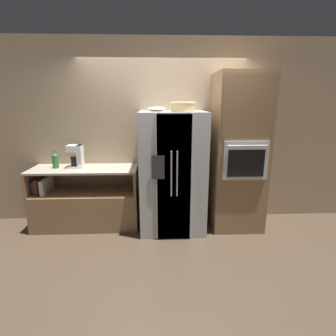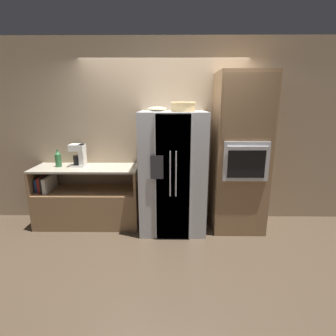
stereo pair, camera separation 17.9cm
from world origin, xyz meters
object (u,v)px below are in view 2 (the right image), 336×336
Objects in this scene: refrigerator at (173,172)px; wicker_basket at (183,106)px; fruit_bowl at (157,109)px; coffee_maker at (79,154)px; wall_oven at (240,154)px; bottle_tall at (58,159)px.

refrigerator is 5.18× the size of wicker_basket.
fruit_bowl is (-0.36, 0.11, -0.04)m from wicker_basket.
refrigerator is 0.93m from fruit_bowl.
coffee_maker is at bearing 173.23° from refrigerator.
fruit_bowl is at bearing 162.62° from wicker_basket.
fruit_bowl is at bearing 179.07° from wall_oven.
wicker_basket is at bearing -7.76° from coffee_maker.
fruit_bowl reaches higher than bottle_tall.
refrigerator is 5.20× the size of coffee_maker.
coffee_maker is (0.31, 0.03, 0.06)m from bottle_tall.
refrigerator is 0.95m from wicker_basket.
wicker_basket is 2.02m from bottle_tall.
wall_oven is 6.74× the size of wicker_basket.
refrigerator is at bearing 162.32° from wicker_basket.
refrigerator is 6.59× the size of fruit_bowl.
coffee_maker is (-2.38, 0.12, -0.03)m from wall_oven.
bottle_tall is at bearing 174.55° from wicker_basket.
wicker_basket is at bearing -17.68° from refrigerator.
fruit_bowl is 1.37m from coffee_maker.
wicker_basket is 0.38m from fruit_bowl.
wall_oven is 6.77× the size of coffee_maker.
bottle_tall is at bearing 177.50° from fruit_bowl.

